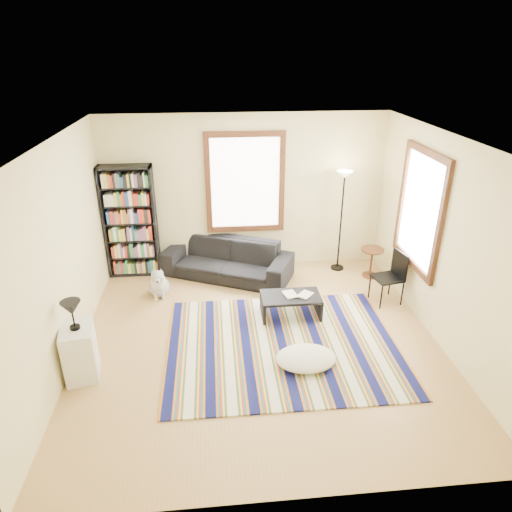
{
  "coord_description": "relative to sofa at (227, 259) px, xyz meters",
  "views": [
    {
      "loc": [
        -0.57,
        -5.32,
        3.84
      ],
      "look_at": [
        0.0,
        0.5,
        1.1
      ],
      "focal_mm": 32.0,
      "sensor_mm": 36.0,
      "label": 1
    }
  ],
  "objects": [
    {
      "name": "floor",
      "position": [
        0.36,
        -2.05,
        -0.38
      ],
      "size": [
        5.0,
        5.0,
        0.1
      ],
      "primitive_type": "cube",
      "color": "#B28251",
      "rests_on": "ground"
    },
    {
      "name": "ceiling",
      "position": [
        0.36,
        -2.05,
        2.52
      ],
      "size": [
        5.0,
        5.0,
        0.1
      ],
      "primitive_type": "cube",
      "color": "white",
      "rests_on": "floor"
    },
    {
      "name": "wall_back",
      "position": [
        0.36,
        0.5,
        1.07
      ],
      "size": [
        5.0,
        0.1,
        2.8
      ],
      "primitive_type": "cube",
      "color": "beige",
      "rests_on": "floor"
    },
    {
      "name": "wall_front",
      "position": [
        0.36,
        -4.6,
        1.07
      ],
      "size": [
        5.0,
        0.1,
        2.8
      ],
      "primitive_type": "cube",
      "color": "beige",
      "rests_on": "floor"
    },
    {
      "name": "wall_left",
      "position": [
        -2.19,
        -2.05,
        1.07
      ],
      "size": [
        0.1,
        5.0,
        2.8
      ],
      "primitive_type": "cube",
      "color": "beige",
      "rests_on": "floor"
    },
    {
      "name": "wall_right",
      "position": [
        2.91,
        -2.05,
        1.07
      ],
      "size": [
        0.1,
        5.0,
        2.8
      ],
      "primitive_type": "cube",
      "color": "beige",
      "rests_on": "floor"
    },
    {
      "name": "window_back",
      "position": [
        0.36,
        0.42,
        1.27
      ],
      "size": [
        1.2,
        0.06,
        1.6
      ],
      "primitive_type": "cube",
      "color": "white",
      "rests_on": "wall_back"
    },
    {
      "name": "window_right",
      "position": [
        2.83,
        -1.25,
        1.27
      ],
      "size": [
        0.06,
        1.2,
        1.6
      ],
      "primitive_type": "cube",
      "color": "white",
      "rests_on": "wall_right"
    },
    {
      "name": "rug",
      "position": [
        0.67,
        -2.19,
        -0.32
      ],
      "size": [
        3.2,
        2.56,
        0.02
      ],
      "primitive_type": "cube",
      "color": "#0D1043",
      "rests_on": "floor"
    },
    {
      "name": "sofa",
      "position": [
        0.0,
        0.0,
        0.0
      ],
      "size": [
        2.42,
        1.75,
        0.66
      ],
      "primitive_type": "imported",
      "rotation": [
        0.0,
        0.0,
        -0.43
      ],
      "color": "black",
      "rests_on": "floor"
    },
    {
      "name": "bookshelf",
      "position": [
        -1.67,
        0.27,
        0.67
      ],
      "size": [
        0.9,
        0.3,
        2.0
      ],
      "primitive_type": "cube",
      "color": "black",
      "rests_on": "floor"
    },
    {
      "name": "coffee_table",
      "position": [
        0.91,
        -1.44,
        -0.15
      ],
      "size": [
        0.99,
        0.7,
        0.36
      ],
      "primitive_type": "cube",
      "rotation": [
        0.0,
        0.0,
        -0.24
      ],
      "color": "black",
      "rests_on": "floor"
    },
    {
      "name": "book_a",
      "position": [
        0.81,
        -1.44,
        0.04
      ],
      "size": [
        0.28,
        0.23,
        0.02
      ],
      "primitive_type": "imported",
      "rotation": [
        0.0,
        0.0,
        0.24
      ],
      "color": "beige",
      "rests_on": "coffee_table"
    },
    {
      "name": "book_b",
      "position": [
        1.06,
        -1.39,
        0.04
      ],
      "size": [
        0.29,
        0.3,
        0.02
      ],
      "primitive_type": "imported",
      "rotation": [
        0.0,
        0.0,
        -0.72
      ],
      "color": "beige",
      "rests_on": "coffee_table"
    },
    {
      "name": "floor_cushion",
      "position": [
        0.91,
        -2.63,
        -0.23
      ],
      "size": [
        0.93,
        0.79,
        0.2
      ],
      "primitive_type": "ellipsoid",
      "rotation": [
        0.0,
        0.0,
        -0.27
      ],
      "color": "silver",
      "rests_on": "floor"
    },
    {
      "name": "floor_lamp",
      "position": [
        2.05,
        0.1,
        0.6
      ],
      "size": [
        0.32,
        0.32,
        1.86
      ],
      "primitive_type": null,
      "rotation": [
        0.0,
        0.0,
        -0.06
      ],
      "color": "black",
      "rests_on": "floor"
    },
    {
      "name": "side_table",
      "position": [
        2.56,
        -0.27,
        -0.06
      ],
      "size": [
        0.45,
        0.45,
        0.54
      ],
      "primitive_type": "cylinder",
      "rotation": [
        0.0,
        0.0,
        -0.14
      ],
      "color": "#432810",
      "rests_on": "floor"
    },
    {
      "name": "folding_chair",
      "position": [
        2.51,
        -1.16,
        0.1
      ],
      "size": [
        0.49,
        0.48,
        0.86
      ],
      "primitive_type": "cube",
      "rotation": [
        0.0,
        0.0,
        0.2
      ],
      "color": "black",
      "rests_on": "floor"
    },
    {
      "name": "white_cabinet",
      "position": [
        -1.94,
        -2.56,
        0.02
      ],
      "size": [
        0.47,
        0.56,
        0.7
      ],
      "primitive_type": "cube",
      "rotation": [
        0.0,
        0.0,
        0.19
      ],
      "color": "silver",
      "rests_on": "floor"
    },
    {
      "name": "table_lamp",
      "position": [
        -1.94,
        -2.56,
        0.56
      ],
      "size": [
        0.29,
        0.29,
        0.38
      ],
      "primitive_type": null,
      "rotation": [
        0.0,
        0.0,
        -0.26
      ],
      "color": "black",
      "rests_on": "white_cabinet"
    },
    {
      "name": "dog",
      "position": [
        -1.16,
        -0.59,
        -0.06
      ],
      "size": [
        0.42,
        0.56,
        0.53
      ],
      "primitive_type": null,
      "rotation": [
        0.0,
        0.0,
        0.08
      ],
      "color": "silver",
      "rests_on": "floor"
    }
  ]
}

